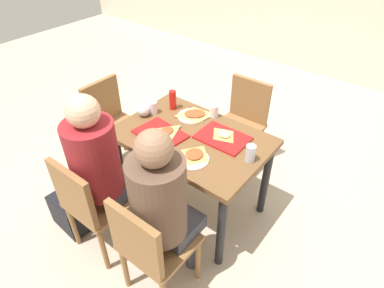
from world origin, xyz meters
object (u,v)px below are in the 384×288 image
Objects in this scene: pizza_slice_d at (194,155)px; person_in_brown_jacket at (163,203)px; chair_far_side at (243,118)px; tray_red_far at (223,138)px; paper_plate_center at (192,116)px; chair_near_left at (90,202)px; soda_can at (250,153)px; chair_near_right at (150,245)px; chair_left_end at (111,120)px; foil_bundle at (144,110)px; paper_plate_near_edge at (193,159)px; plastic_cup_b at (166,154)px; pizza_slice_c at (195,114)px; plastic_cup_c at (153,107)px; plastic_cup_a at (214,111)px; pizza_slice_a at (164,133)px; pizza_slice_b at (224,134)px; main_table at (192,147)px; condiment_bottle at (173,100)px; handbag at (69,214)px; person_in_red at (100,163)px; tray_red_near at (160,134)px.

person_in_brown_jacket is at bearing -74.90° from pizza_slice_d.
chair_far_side is 0.72m from tray_red_far.
chair_near_left is at bearing -96.54° from paper_plate_center.
soda_can is at bearing -16.35° from paper_plate_center.
chair_near_right is at bearing -90.00° from person_in_brown_jacket.
chair_left_end is (-0.93, -0.76, 0.00)m from chair_far_side.
chair_left_end is 8.51× the size of foil_bundle.
paper_plate_near_edge is 2.20× the size of plastic_cup_b.
pizza_slice_c is at bearing 161.43° from tray_red_far.
soda_can is (0.91, -0.04, 0.01)m from plastic_cup_c.
plastic_cup_a is 0.82× the size of soda_can.
pizza_slice_a is at bearing -107.38° from plastic_cup_a.
person_in_brown_jacket reaches higher than pizza_slice_b.
person_in_brown_jacket is at bearing -43.16° from plastic_cup_c.
chair_near_right and chair_left_end have the same top height.
plastic_cup_a and plastic_cup_c have the same top height.
chair_far_side is 1.00m from paper_plate_near_edge.
chair_left_end reaches higher than foil_bundle.
tray_red_far is at bearing 5.65° from chair_left_end.
main_table is at bearing -144.63° from pizza_slice_b.
plastic_cup_c is (-0.72, 0.81, 0.29)m from chair_near_right.
pizza_slice_c is 1.82× the size of condiment_bottle.
main_table is 6.88× the size of condiment_bottle.
plastic_cup_b reaches higher than main_table.
chair_near_right is 1.00× the size of chair_far_side.
handbag is (-0.18, -0.83, -0.65)m from plastic_cup_c.
soda_can reaches higher than pizza_slice_d.
pizza_slice_a is (-0.33, 0.08, 0.02)m from paper_plate_near_edge.
plastic_cup_b is at bearing -45.06° from pizza_slice_a.
chair_far_side is 1.42m from person_in_red.
paper_plate_center reaches higher than handbag.
chair_far_side is 0.67× the size of person_in_brown_jacket.
condiment_bottle is (-0.51, 0.38, 0.06)m from pizza_slice_d.
person_in_brown_jacket is 1.04m from condiment_bottle.
pizza_slice_a reaches higher than paper_plate_center.
chair_near_right is at bearing -78.70° from paper_plate_near_edge.
plastic_cup_c is at bearing -119.06° from condiment_bottle.
pizza_slice_a is at bearing 131.80° from person_in_brown_jacket.
plastic_cup_a reaches higher than tray_red_far.
handbag is (-0.60, -1.09, -0.65)m from plastic_cup_a.
chair_left_end reaches higher than plastic_cup_a.
main_table is at bearing -7.21° from plastic_cup_c.
foil_bundle is at bearing 157.95° from tray_red_near.
chair_near_left is 6.98× the size of soda_can.
person_in_brown_jacket is 0.66m from pizza_slice_a.
person_in_red is 1.00× the size of person_in_brown_jacket.
foil_bundle is at bearing -116.28° from condiment_bottle.
condiment_bottle is at bearing 19.51° from chair_left_end.
plastic_cup_c is at bearing -149.69° from pizza_slice_c.
person_in_brown_jacket is (0.55, 0.00, 0.00)m from person_in_red.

